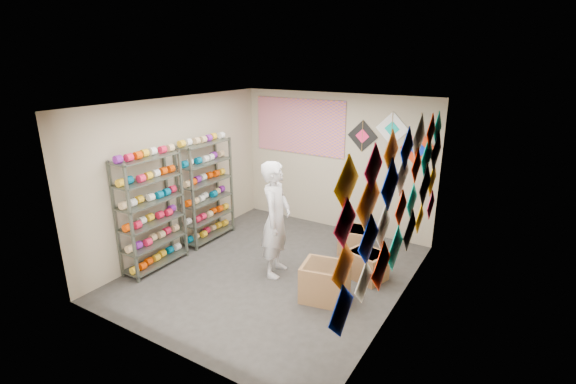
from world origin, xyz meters
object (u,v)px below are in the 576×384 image
Objects in this scene: shelf_rack_front at (151,213)px; carton_b at (367,265)px; shelf_rack_back at (206,191)px; carton_a at (325,282)px; carton_c at (354,240)px; shopkeeper at (276,219)px.

carton_b is at bearing 24.56° from shelf_rack_front.
carton_a is (2.85, -0.73, -0.68)m from shelf_rack_back.
carton_c is (2.63, 0.89, -0.72)m from shelf_rack_back.
shelf_rack_back reaches higher than carton_c.
shelf_rack_back is 2.93× the size of carton_a.
shelf_rack_back is at bearing 90.00° from shelf_rack_front.
carton_a is at bearing -92.44° from carton_b.
carton_a is 1.17× the size of carton_b.
carton_c is (0.79, 1.34, -0.70)m from shopkeeper.
shelf_rack_back reaches higher than carton_a.
shelf_rack_front is at bearing -138.82° from carton_b.
shelf_rack_back is at bearing -160.82° from carton_b.
shelf_rack_back reaches higher than shopkeeper.
carton_a is at bearing -91.10° from carton_c.
shelf_rack_back is 3.60× the size of carton_c.
carton_a is 1.63m from carton_c.
shelf_rack_front is 3.44× the size of carton_b.
shelf_rack_back is 3.24m from carton_b.
shopkeeper is (1.84, 0.85, -0.02)m from shelf_rack_front.
carton_b is at bearing 2.56° from shelf_rack_back.
shopkeeper is at bearing -13.65° from shelf_rack_back.
shopkeeper is 1.70m from carton_c.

